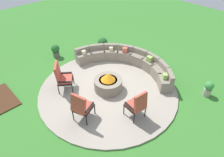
# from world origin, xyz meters

# --- Properties ---
(ground_plane) EXTENTS (24.00, 24.00, 0.00)m
(ground_plane) POSITION_xyz_m (0.00, 0.00, 0.00)
(ground_plane) COLOR #387A2D
(patio_circle) EXTENTS (5.21, 5.21, 0.06)m
(patio_circle) POSITION_xyz_m (0.00, 0.00, 0.03)
(patio_circle) COLOR #9E9384
(patio_circle) RESTS_ON ground_plane
(fire_pit) EXTENTS (1.05, 1.05, 0.72)m
(fire_pit) POSITION_xyz_m (0.00, 0.00, 0.34)
(fire_pit) COLOR gray
(fire_pit) RESTS_ON patio_circle
(curved_stone_bench) EXTENTS (4.21, 2.30, 0.70)m
(curved_stone_bench) POSITION_xyz_m (-0.52, 1.61, 0.35)
(curved_stone_bench) COLOR gray
(curved_stone_bench) RESTS_ON patio_circle
(lounge_chair_front_left) EXTENTS (0.81, 0.81, 1.15)m
(lounge_chair_front_left) POSITION_xyz_m (-1.16, -1.20, 0.64)
(lounge_chair_front_left) COLOR black
(lounge_chair_front_left) RESTS_ON patio_circle
(lounge_chair_front_right) EXTENTS (0.70, 0.73, 1.14)m
(lounge_chair_front_right) POSITION_xyz_m (0.52, -1.59, 0.63)
(lounge_chair_front_right) COLOR black
(lounge_chair_front_right) RESTS_ON patio_circle
(lounge_chair_back_left) EXTENTS (0.62, 0.58, 1.06)m
(lounge_chair_back_left) POSITION_xyz_m (1.64, -0.29, 0.61)
(lounge_chair_back_left) COLOR black
(lounge_chair_back_left) RESTS_ON patio_circle
(potted_plant_0) EXTENTS (0.32, 0.32, 0.61)m
(potted_plant_0) POSITION_xyz_m (2.72, 2.45, 0.32)
(potted_plant_0) COLOR #A89E8E
(potted_plant_0) RESTS_ON ground_plane
(potted_plant_1) EXTENTS (0.49, 0.49, 0.67)m
(potted_plant_1) POSITION_xyz_m (-2.45, 1.89, 0.36)
(potted_plant_1) COLOR #605B56
(potted_plant_1) RESTS_ON ground_plane
(potted_plant_2) EXTENTS (0.38, 0.38, 0.63)m
(potted_plant_2) POSITION_xyz_m (-3.48, -0.14, 0.35)
(potted_plant_2) COLOR #605B56
(potted_plant_2) RESTS_ON ground_plane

